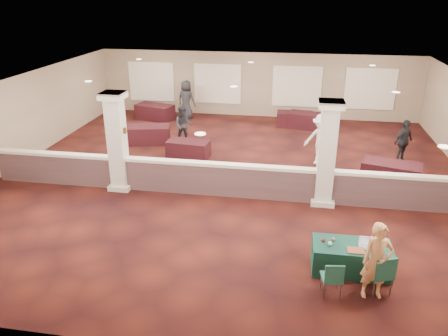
% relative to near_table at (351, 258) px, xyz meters
% --- Properties ---
extents(ground, '(16.00, 16.00, 0.00)m').
position_rel_near_table_xyz_m(ground, '(-3.50, 4.94, -0.34)').
color(ground, '#471811').
rests_on(ground, ground).
extents(wall_back, '(16.00, 0.04, 3.20)m').
position_rel_near_table_xyz_m(wall_back, '(-3.50, 12.94, 1.26)').
color(wall_back, gray).
rests_on(wall_back, ground).
extents(wall_front, '(16.00, 0.04, 3.20)m').
position_rel_near_table_xyz_m(wall_front, '(-3.50, -3.06, 1.26)').
color(wall_front, gray).
rests_on(wall_front, ground).
extents(wall_left, '(0.04, 16.00, 3.20)m').
position_rel_near_table_xyz_m(wall_left, '(-11.50, 4.94, 1.26)').
color(wall_left, gray).
rests_on(wall_left, ground).
extents(ceiling, '(16.00, 16.00, 0.02)m').
position_rel_near_table_xyz_m(ceiling, '(-3.50, 4.94, 2.86)').
color(ceiling, silver).
rests_on(ceiling, wall_back).
extents(partition_wall, '(15.60, 0.28, 1.10)m').
position_rel_near_table_xyz_m(partition_wall, '(-3.50, 3.44, 0.23)').
color(partition_wall, '#51373F').
rests_on(partition_wall, ground).
extents(column_left, '(0.72, 0.72, 3.20)m').
position_rel_near_table_xyz_m(column_left, '(-7.00, 3.44, 1.30)').
color(column_left, silver).
rests_on(column_left, ground).
extents(column_right, '(0.72, 0.72, 3.20)m').
position_rel_near_table_xyz_m(column_right, '(-0.50, 3.44, 1.30)').
color(column_right, silver).
rests_on(column_right, ground).
extents(sconce_left, '(0.12, 0.12, 0.18)m').
position_rel_near_table_xyz_m(sconce_left, '(-7.28, 3.44, 1.66)').
color(sconce_left, brown).
rests_on(sconce_left, column_left).
extents(sconce_right, '(0.12, 0.12, 0.18)m').
position_rel_near_table_xyz_m(sconce_right, '(-6.72, 3.44, 1.66)').
color(sconce_right, brown).
rests_on(sconce_right, column_left).
extents(near_table, '(1.79, 0.91, 0.68)m').
position_rel_near_table_xyz_m(near_table, '(0.00, 0.00, 0.00)').
color(near_table, '#0F3932').
rests_on(near_table, ground).
extents(conf_chair_main, '(0.63, 0.63, 0.98)m').
position_rel_near_table_xyz_m(conf_chair_main, '(0.53, -0.78, 0.24)').
color(conf_chair_main, '#1C5447').
rests_on(conf_chair_main, ground).
extents(conf_chair_side, '(0.48, 0.48, 0.84)m').
position_rel_near_table_xyz_m(conf_chair_side, '(-0.49, -1.01, 0.16)').
color(conf_chair_side, '#1C5447').
rests_on(conf_chair_side, ground).
extents(woman, '(0.69, 0.52, 1.74)m').
position_rel_near_table_xyz_m(woman, '(0.38, -0.85, 0.53)').
color(woman, tan).
rests_on(woman, ground).
extents(far_table_front_left, '(2.00, 1.33, 0.74)m').
position_rel_near_table_xyz_m(far_table_front_left, '(-7.60, 7.94, 0.03)').
color(far_table_front_left, black).
rests_on(far_table_front_left, ground).
extents(far_table_front_center, '(1.69, 0.97, 0.65)m').
position_rel_near_table_xyz_m(far_table_front_center, '(-5.50, 6.58, -0.01)').
color(far_table_front_center, black).
rests_on(far_table_front_center, ground).
extents(far_table_front_right, '(2.07, 1.44, 0.76)m').
position_rel_near_table_xyz_m(far_table_front_right, '(1.80, 5.24, 0.04)').
color(far_table_front_right, black).
rests_on(far_table_front_right, ground).
extents(far_table_back_left, '(2.03, 1.41, 0.75)m').
position_rel_near_table_xyz_m(far_table_back_left, '(-8.42, 11.44, 0.03)').
color(far_table_back_left, black).
rests_on(far_table_back_left, ground).
extents(far_table_back_center, '(1.70, 0.88, 0.68)m').
position_rel_near_table_xyz_m(far_table_back_center, '(-1.50, 11.44, -0.00)').
color(far_table_back_center, black).
rests_on(far_table_back_center, ground).
extents(far_table_back_right, '(1.94, 1.32, 0.72)m').
position_rel_near_table_xyz_m(far_table_back_right, '(-0.93, 11.24, 0.02)').
color(far_table_back_right, black).
rests_on(far_table_back_right, ground).
extents(attendee_a, '(0.82, 0.52, 1.61)m').
position_rel_near_table_xyz_m(attendee_a, '(-6.07, 8.09, 0.46)').
color(attendee_a, black).
rests_on(attendee_a, ground).
extents(attendee_b, '(1.34, 0.97, 1.91)m').
position_rel_near_table_xyz_m(attendee_b, '(-0.50, 6.70, 0.61)').
color(attendee_b, silver).
rests_on(attendee_b, ground).
extents(attendee_c, '(1.03, 1.00, 1.66)m').
position_rel_near_table_xyz_m(attendee_c, '(2.55, 7.38, 0.49)').
color(attendee_c, black).
rests_on(attendee_c, ground).
extents(attendee_d, '(1.04, 0.74, 1.91)m').
position_rel_near_table_xyz_m(attendee_d, '(-6.92, 11.94, 0.61)').
color(attendee_d, black).
rests_on(attendee_d, ground).
extents(laptop_base, '(0.31, 0.22, 0.02)m').
position_rel_near_table_xyz_m(laptop_base, '(0.28, -0.04, 0.35)').
color(laptop_base, silver).
rests_on(laptop_base, near_table).
extents(laptop_screen, '(0.31, 0.01, 0.21)m').
position_rel_near_table_xyz_m(laptop_screen, '(0.28, 0.06, 0.46)').
color(laptop_screen, silver).
rests_on(laptop_screen, near_table).
extents(screen_glow, '(0.28, 0.01, 0.18)m').
position_rel_near_table_xyz_m(screen_glow, '(0.28, 0.06, 0.45)').
color(screen_glow, silver).
rests_on(screen_glow, near_table).
extents(knitting, '(0.38, 0.28, 0.03)m').
position_rel_near_table_xyz_m(knitting, '(0.05, -0.23, 0.36)').
color(knitting, '#D05321').
rests_on(knitting, near_table).
extents(yarn_cream, '(0.10, 0.10, 0.10)m').
position_rel_near_table_xyz_m(yarn_cream, '(-0.51, -0.10, 0.39)').
color(yarn_cream, beige).
rests_on(yarn_cream, near_table).
extents(yarn_red, '(0.09, 0.09, 0.09)m').
position_rel_near_table_xyz_m(yarn_red, '(-0.66, 0.04, 0.39)').
color(yarn_red, maroon).
rests_on(yarn_red, near_table).
extents(yarn_grey, '(0.10, 0.10, 0.10)m').
position_rel_near_table_xyz_m(yarn_grey, '(-0.42, 0.11, 0.39)').
color(yarn_grey, '#4B4B50').
rests_on(yarn_grey, near_table).
extents(scissors, '(0.11, 0.03, 0.01)m').
position_rel_near_table_xyz_m(scissors, '(0.61, -0.25, 0.35)').
color(scissors, '#AF1312').
rests_on(scissors, near_table).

